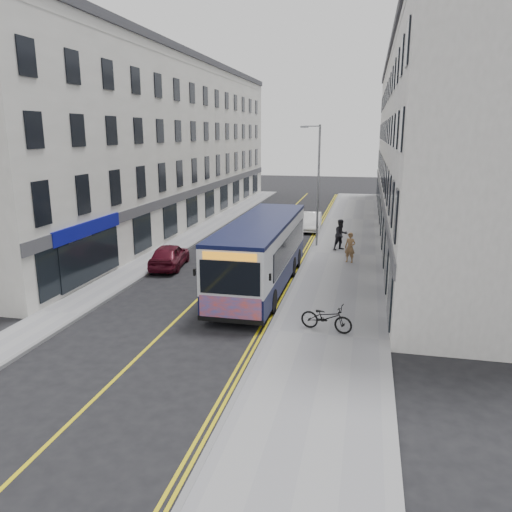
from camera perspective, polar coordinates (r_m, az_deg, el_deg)
The scene contains 17 objects.
ground at distance 21.60m, azimuth -8.39°, elevation -6.56°, with size 140.00×140.00×0.00m, color black.
pavement_east at distance 31.75m, azimuth 10.14°, elevation 0.16°, with size 4.50×64.00×0.12m, color gray.
pavement_west at distance 34.07m, azimuth -9.10°, elevation 1.15°, with size 2.00×64.00×0.12m, color gray.
kerb_east at distance 31.91m, azimuth 6.11°, elevation 0.38°, with size 0.18×64.00×0.13m, color slate.
kerb_west at distance 33.72m, azimuth -7.52°, elevation 1.08°, with size 0.18×64.00×0.13m, color slate.
road_centre_line at distance 32.60m, azimuth -0.89°, elevation 0.64°, with size 0.12×64.00×0.01m, color gold.
road_dbl_yellow_inner at distance 31.97m, azimuth 5.31°, elevation 0.31°, with size 0.10×64.00×0.01m, color gold.
road_dbl_yellow_outer at distance 31.95m, azimuth 5.66°, elevation 0.30°, with size 0.10×64.00×0.01m, color gold.
terrace_east at distance 40.06m, azimuth 18.87°, elevation 11.78°, with size 6.00×46.00×13.00m, color white.
terrace_west at distance 43.10m, azimuth -10.02°, elevation 12.41°, with size 6.00×46.00×13.00m, color silver.
streetlamp at distance 33.15m, azimuth 7.00°, elevation 8.44°, with size 1.32×0.18×8.00m.
city_bus at distance 24.44m, azimuth 0.64°, elevation 0.55°, with size 2.71×11.62×3.38m.
bicycle at distance 19.33m, azimuth 8.05°, elevation -6.97°, with size 0.71×2.03×1.07m, color black.
pedestrian_near at distance 29.49m, azimuth 10.70°, elevation 0.96°, with size 0.64×0.42×1.77m, color olive.
pedestrian_far at distance 32.58m, azimuth 9.68°, elevation 2.42°, with size 0.96×0.75×1.98m, color black.
car_white at distance 39.52m, azimuth 6.31°, elevation 3.93°, with size 1.46×4.19×1.38m, color white.
car_maroon at distance 28.77m, azimuth -9.87°, elevation 0.04°, with size 1.65×4.10×1.40m, color #500D1B.
Camera 1 is at (7.42, -18.84, 7.51)m, focal length 35.00 mm.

